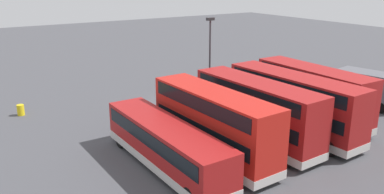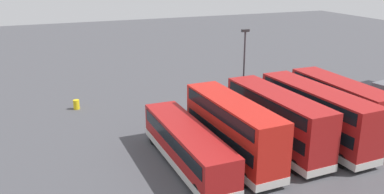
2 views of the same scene
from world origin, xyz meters
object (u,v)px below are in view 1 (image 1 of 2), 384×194
bus_double_decker_near_end (312,93)px  bus_double_decker_third (256,110)px  bus_double_decker_fourth (214,122)px  lamp_post_tall (210,58)px  bus_single_deck_fifth (166,144)px  waste_bin_yellow (21,110)px  car_hatchback_silver (209,86)px  bus_double_decker_second (293,102)px  box_truck_blue (359,86)px

bus_double_decker_near_end → bus_double_decker_third: same height
bus_double_decker_fourth → lamp_post_tall: lamp_post_tall is taller
bus_double_decker_fourth → bus_single_deck_fifth: bus_double_decker_fourth is taller
lamp_post_tall → waste_bin_yellow: size_ratio=8.68×
bus_double_decker_third → waste_bin_yellow: 20.35m
bus_single_deck_fifth → lamp_post_tall: bearing=-138.6°
waste_bin_yellow → lamp_post_tall: bearing=151.6°
bus_double_decker_third → bus_single_deck_fifth: 7.44m
bus_double_decker_fourth → waste_bin_yellow: bus_double_decker_fourth is taller
bus_double_decker_near_end → bus_single_deck_fifth: size_ratio=0.89×
bus_double_decker_third → car_hatchback_silver: size_ratio=2.37×
car_hatchback_silver → waste_bin_yellow: bearing=-10.3°
bus_double_decker_second → waste_bin_yellow: bus_double_decker_second is taller
bus_double_decker_near_end → lamp_post_tall: 9.01m
bus_single_deck_fifth → waste_bin_yellow: size_ratio=12.46×
bus_double_decker_near_end → box_truck_blue: (-7.41, -0.81, -0.74)m
bus_double_decker_third → bus_double_decker_fourth: size_ratio=1.02×
bus_single_deck_fifth → waste_bin_yellow: 16.51m
bus_double_decker_near_end → car_hatchback_silver: 11.69m
bus_double_decker_second → box_truck_blue: 10.72m
bus_double_decker_third → bus_double_decker_fourth: same height
car_hatchback_silver → waste_bin_yellow: 18.00m
lamp_post_tall → bus_double_decker_near_end: bearing=129.2°
bus_single_deck_fifth → car_hatchback_silver: (-11.88, -12.19, -0.92)m
bus_double_decker_near_end → lamp_post_tall: (5.50, -6.74, 2.36)m
bus_double_decker_near_end → waste_bin_yellow: bus_double_decker_near_end is taller
box_truck_blue → waste_bin_yellow: bearing=-26.6°
bus_double_decker_near_end → bus_double_decker_fourth: size_ratio=0.99×
bus_single_deck_fifth → bus_double_decker_near_end: bearing=-176.5°
lamp_post_tall → waste_bin_yellow: (14.46, -7.81, -4.33)m
car_hatchback_silver → bus_double_decker_third: bearing=69.7°
bus_double_decker_fourth → waste_bin_yellow: size_ratio=11.25×
bus_double_decker_second → bus_single_deck_fifth: bus_double_decker_second is taller
bus_double_decker_near_end → bus_double_decker_third: (6.73, 0.79, 0.00)m
bus_double_decker_near_end → bus_double_decker_fourth: (10.71, 1.16, 0.00)m
bus_double_decker_fourth → car_hatchback_silver: (-8.46, -12.49, -1.75)m
bus_single_deck_fifth → lamp_post_tall: size_ratio=1.44×
box_truck_blue → bus_single_deck_fifth: bearing=4.4°
bus_double_decker_third → box_truck_blue: 14.26m
bus_double_decker_near_end → bus_single_deck_fifth: 14.17m
box_truck_blue → car_hatchback_silver: 14.32m
bus_double_decker_second → bus_double_decker_fourth: size_ratio=1.09×
bus_double_decker_second → car_hatchback_silver: bus_double_decker_second is taller
car_hatchback_silver → lamp_post_tall: bearing=54.7°
bus_double_decker_near_end → bus_double_decker_fourth: 10.77m
lamp_post_tall → bus_double_decker_second: bearing=107.1°
bus_single_deck_fifth → box_truck_blue: box_truck_blue is taller
bus_double_decker_fourth → bus_single_deck_fifth: 3.52m
bus_double_decker_second → waste_bin_yellow: 22.92m
bus_double_decker_third → waste_bin_yellow: bus_double_decker_third is taller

